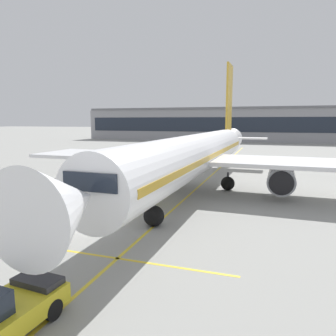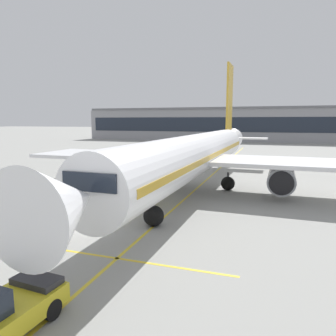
{
  "view_description": "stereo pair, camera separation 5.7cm",
  "coord_description": "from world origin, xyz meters",
  "px_view_note": "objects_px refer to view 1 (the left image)",
  "views": [
    {
      "loc": [
        11.71,
        -17.47,
        7.07
      ],
      "look_at": [
        3.3,
        7.9,
        3.03
      ],
      "focal_mm": 33.61,
      "sensor_mm": 36.0,
      "label": 1
    },
    {
      "loc": [
        11.77,
        -17.46,
        7.07
      ],
      "look_at": [
        3.3,
        7.9,
        3.03
      ],
      "focal_mm": 33.61,
      "sensor_mm": 36.0,
      "label": 2
    }
  ],
  "objects_px": {
    "ground_crew_by_loader": "(125,201)",
    "safety_cone_engine_keepout": "(137,186)",
    "ground_crew_marshaller": "(100,195)",
    "baggage_cart_second": "(56,202)",
    "ground_crew_by_carts": "(127,193)",
    "baggage_cart_third": "(23,203)",
    "safety_cone_wingtip": "(129,188)",
    "parked_airplane": "(198,154)",
    "ground_crew_wingwalker": "(86,196)",
    "baggage_cart_lead": "(86,200)",
    "belt_loader": "(132,195)"
  },
  "relations": [
    {
      "from": "parked_airplane",
      "to": "ground_crew_marshaller",
      "type": "xyz_separation_m",
      "value": [
        -6.21,
        -8.85,
        -2.73
      ]
    },
    {
      "from": "ground_crew_by_carts",
      "to": "ground_crew_marshaller",
      "type": "relative_size",
      "value": 1.0
    },
    {
      "from": "baggage_cart_third",
      "to": "safety_cone_engine_keepout",
      "type": "bearing_deg",
      "value": 69.37
    },
    {
      "from": "ground_crew_wingwalker",
      "to": "baggage_cart_third",
      "type": "bearing_deg",
      "value": -131.21
    },
    {
      "from": "baggage_cart_second",
      "to": "safety_cone_engine_keepout",
      "type": "distance_m",
      "value": 10.4
    },
    {
      "from": "parked_airplane",
      "to": "ground_crew_wingwalker",
      "type": "bearing_deg",
      "value": -127.37
    },
    {
      "from": "ground_crew_by_carts",
      "to": "ground_crew_by_loader",
      "type": "bearing_deg",
      "value": -67.42
    },
    {
      "from": "ground_crew_by_carts",
      "to": "safety_cone_wingtip",
      "type": "bearing_deg",
      "value": 112.86
    },
    {
      "from": "baggage_cart_lead",
      "to": "ground_crew_by_loader",
      "type": "relative_size",
      "value": 1.59
    },
    {
      "from": "parked_airplane",
      "to": "ground_crew_by_loader",
      "type": "relative_size",
      "value": 26.86
    },
    {
      "from": "baggage_cart_second",
      "to": "safety_cone_wingtip",
      "type": "xyz_separation_m",
      "value": [
        1.83,
        8.99,
        -0.62
      ]
    },
    {
      "from": "baggage_cart_lead",
      "to": "ground_crew_by_carts",
      "type": "height_order",
      "value": "baggage_cart_lead"
    },
    {
      "from": "safety_cone_wingtip",
      "to": "safety_cone_engine_keepout",
      "type": "bearing_deg",
      "value": 73.94
    },
    {
      "from": "baggage_cart_second",
      "to": "safety_cone_wingtip",
      "type": "distance_m",
      "value": 9.2
    },
    {
      "from": "parked_airplane",
      "to": "ground_crew_marshaller",
      "type": "distance_m",
      "value": 11.15
    },
    {
      "from": "baggage_cart_second",
      "to": "ground_crew_marshaller",
      "type": "bearing_deg",
      "value": 56.31
    },
    {
      "from": "baggage_cart_lead",
      "to": "belt_loader",
      "type": "bearing_deg",
      "value": 54.11
    },
    {
      "from": "parked_airplane",
      "to": "ground_crew_wingwalker",
      "type": "distance_m",
      "value": 12.06
    },
    {
      "from": "baggage_cart_third",
      "to": "ground_crew_wingwalker",
      "type": "relative_size",
      "value": 1.59
    },
    {
      "from": "ground_crew_by_loader",
      "to": "ground_crew_wingwalker",
      "type": "bearing_deg",
      "value": 170.24
    },
    {
      "from": "baggage_cart_lead",
      "to": "baggage_cart_second",
      "type": "relative_size",
      "value": 1.0
    },
    {
      "from": "ground_crew_marshaller",
      "to": "safety_cone_engine_keepout",
      "type": "distance_m",
      "value": 7.19
    },
    {
      "from": "baggage_cart_third",
      "to": "ground_crew_by_loader",
      "type": "distance_m",
      "value": 7.49
    },
    {
      "from": "baggage_cart_second",
      "to": "ground_crew_by_carts",
      "type": "relative_size",
      "value": 1.59
    },
    {
      "from": "belt_loader",
      "to": "ground_crew_by_carts",
      "type": "relative_size",
      "value": 3.05
    },
    {
      "from": "baggage_cart_lead",
      "to": "ground_crew_marshaller",
      "type": "height_order",
      "value": "baggage_cart_lead"
    },
    {
      "from": "parked_airplane",
      "to": "ground_crew_by_loader",
      "type": "height_order",
      "value": "parked_airplane"
    },
    {
      "from": "baggage_cart_third",
      "to": "safety_cone_engine_keepout",
      "type": "relative_size",
      "value": 3.82
    },
    {
      "from": "ground_crew_marshaller",
      "to": "baggage_cart_lead",
      "type": "bearing_deg",
      "value": -92.9
    },
    {
      "from": "baggage_cart_second",
      "to": "ground_crew_by_carts",
      "type": "height_order",
      "value": "baggage_cart_second"
    },
    {
      "from": "baggage_cart_lead",
      "to": "ground_crew_by_loader",
      "type": "bearing_deg",
      "value": 12.52
    },
    {
      "from": "baggage_cart_lead",
      "to": "safety_cone_engine_keepout",
      "type": "relative_size",
      "value": 3.82
    },
    {
      "from": "ground_crew_by_loader",
      "to": "parked_airplane",
      "type": "bearing_deg",
      "value": 71.29
    },
    {
      "from": "ground_crew_wingwalker",
      "to": "parked_airplane",
      "type": "bearing_deg",
      "value": 52.63
    },
    {
      "from": "ground_crew_by_loader",
      "to": "safety_cone_engine_keepout",
      "type": "xyz_separation_m",
      "value": [
        -2.66,
        8.29,
        -0.64
      ]
    },
    {
      "from": "parked_airplane",
      "to": "ground_crew_by_carts",
      "type": "relative_size",
      "value": 26.86
    },
    {
      "from": "belt_loader",
      "to": "baggage_cart_third",
      "type": "xyz_separation_m",
      "value": [
        -6.31,
        -5.53,
        0.16
      ]
    },
    {
      "from": "baggage_cart_third",
      "to": "safety_cone_wingtip",
      "type": "bearing_deg",
      "value": 68.86
    },
    {
      "from": "baggage_cart_lead",
      "to": "ground_crew_wingwalker",
      "type": "relative_size",
      "value": 1.59
    },
    {
      "from": "ground_crew_by_loader",
      "to": "safety_cone_engine_keepout",
      "type": "distance_m",
      "value": 8.73
    },
    {
      "from": "baggage_cart_lead",
      "to": "safety_cone_wingtip",
      "type": "relative_size",
      "value": 3.56
    },
    {
      "from": "ground_crew_by_carts",
      "to": "ground_crew_wingwalker",
      "type": "bearing_deg",
      "value": -143.96
    },
    {
      "from": "ground_crew_marshaller",
      "to": "safety_cone_engine_keepout",
      "type": "relative_size",
      "value": 2.4
    },
    {
      "from": "ground_crew_by_carts",
      "to": "ground_crew_marshaller",
      "type": "height_order",
      "value": "same"
    },
    {
      "from": "safety_cone_engine_keepout",
      "to": "ground_crew_marshaller",
      "type": "bearing_deg",
      "value": -91.35
    },
    {
      "from": "baggage_cart_third",
      "to": "ground_crew_by_carts",
      "type": "distance_m",
      "value": 8.02
    },
    {
      "from": "baggage_cart_lead",
      "to": "safety_cone_engine_keepout",
      "type": "height_order",
      "value": "baggage_cart_lead"
    },
    {
      "from": "belt_loader",
      "to": "safety_cone_engine_keepout",
      "type": "distance_m",
      "value": 6.09
    },
    {
      "from": "ground_crew_by_carts",
      "to": "safety_cone_engine_keepout",
      "type": "relative_size",
      "value": 2.4
    },
    {
      "from": "baggage_cart_third",
      "to": "safety_cone_wingtip",
      "type": "relative_size",
      "value": 3.56
    }
  ]
}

